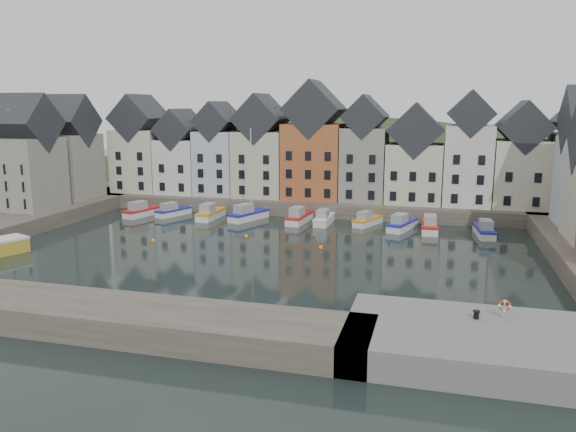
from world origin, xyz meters
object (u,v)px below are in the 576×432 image
(boat_a, at_px, (142,211))
(mooring_bollard, at_px, (476,314))
(boat_d, at_px, (248,214))
(life_ring_post, at_px, (505,306))

(boat_a, height_order, mooring_bollard, mooring_bollard)
(boat_d, distance_m, life_ring_post, 47.12)
(mooring_bollard, distance_m, life_ring_post, 1.94)
(boat_d, relative_size, life_ring_post, 10.12)
(boat_d, bearing_deg, mooring_bollard, -30.28)
(boat_a, distance_m, mooring_bollard, 56.90)
(life_ring_post, bearing_deg, boat_d, 130.44)
(boat_d, height_order, life_ring_post, boat_d)
(boat_a, bearing_deg, mooring_bollard, -22.09)
(boat_a, relative_size, mooring_bollard, 12.15)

